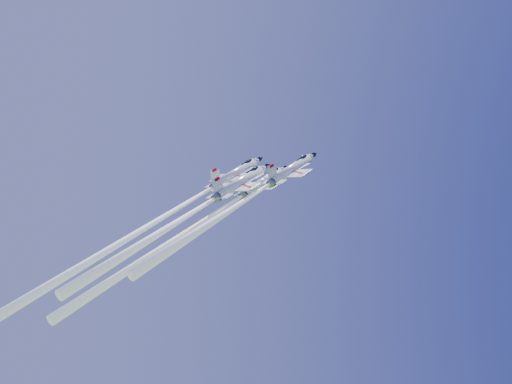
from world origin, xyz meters
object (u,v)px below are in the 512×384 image
object	(u,v)px
jet_left	(147,227)
jet_slot	(188,215)
jet_lead	(198,225)
jet_right	(244,201)

from	to	relation	value
jet_left	jet_slot	distance (m)	8.05
jet_slot	jet_left	bearing A→B (deg)	-159.48
jet_lead	jet_slot	size ratio (longest dim) A/B	1.20
jet_left	jet_right	size ratio (longest dim) A/B	1.37
jet_left	jet_right	distance (m)	17.20
jet_lead	jet_slot	distance (m)	8.11
jet_left	jet_lead	bearing A→B (deg)	74.03
jet_lead	jet_right	xyz separation A→B (m)	(6.10, -7.55, 3.22)
jet_lead	jet_left	size ratio (longest dim) A/B	0.86
jet_lead	jet_left	distance (m)	9.83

